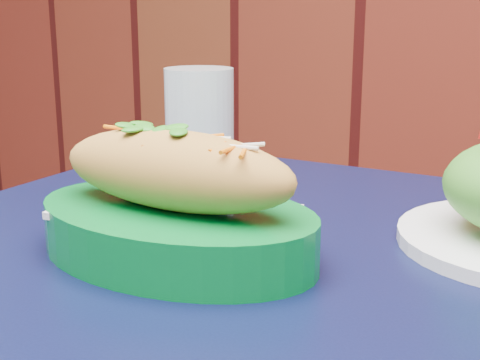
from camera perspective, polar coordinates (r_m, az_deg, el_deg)
The scene contains 2 objects.
banh_mi_basket at distance 0.55m, azimuth -5.52°, elevation -2.14°, with size 0.26×0.18×0.12m.
water_glass at distance 0.80m, azimuth -3.47°, elevation 4.77°, with size 0.08×0.08×0.13m, color silver.
Camera 1 is at (-0.04, 1.33, 0.95)m, focal length 50.00 mm.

